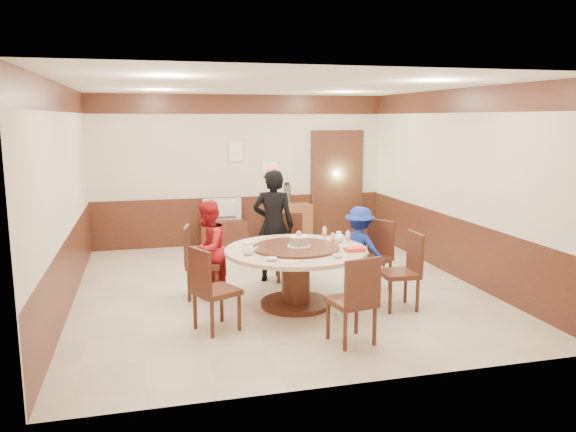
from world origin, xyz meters
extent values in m
plane|color=beige|center=(0.00, 0.00, 0.00)|extent=(6.00, 6.00, 0.00)
plane|color=white|center=(0.00, 0.00, 2.80)|extent=(6.00, 6.00, 0.00)
cube|color=beige|center=(0.00, 3.00, 1.40)|extent=(5.50, 0.04, 2.80)
cube|color=beige|center=(0.00, -3.00, 1.40)|extent=(5.50, 0.04, 2.80)
cube|color=beige|center=(-2.75, 0.00, 1.40)|extent=(0.04, 6.00, 2.80)
cube|color=beige|center=(2.75, 0.00, 1.40)|extent=(0.04, 6.00, 2.80)
cube|color=#421F14|center=(0.00, 0.00, 0.45)|extent=(5.50, 6.00, 0.90)
cube|color=#421F14|center=(0.00, 0.00, 2.62)|extent=(5.50, 6.00, 0.35)
cube|color=#421F14|center=(1.90, 2.95, 1.05)|extent=(1.05, 0.08, 2.18)
cube|color=#8CD8A1|center=(1.90, 2.97, 1.05)|extent=(0.88, 0.02, 2.05)
cylinder|color=#421F14|center=(0.05, -0.79, 0.03)|extent=(0.90, 0.90, 0.06)
cylinder|color=#421F14|center=(0.05, -0.79, 0.35)|extent=(0.36, 0.36, 0.65)
cylinder|color=beige|center=(0.05, -0.79, 0.72)|extent=(1.80, 1.80, 0.05)
cylinder|color=#421F14|center=(0.05, -0.79, 0.77)|extent=(1.10, 1.10, 0.03)
cube|color=#421F14|center=(1.25, -0.43, 0.45)|extent=(0.61, 0.61, 0.06)
cube|color=#421F14|center=(1.42, -0.31, 0.72)|extent=(0.28, 0.37, 0.50)
cube|color=#421F14|center=(1.25, -0.43, 0.21)|extent=(0.36, 0.36, 0.42)
cube|color=#421F14|center=(0.28, 0.39, 0.45)|extent=(0.51, 0.51, 0.06)
cube|color=#421F14|center=(0.31, 0.59, 0.72)|extent=(0.42, 0.11, 0.50)
cube|color=#421F14|center=(0.28, 0.39, 0.21)|extent=(0.36, 0.36, 0.42)
cube|color=#421F14|center=(-1.05, -0.14, 0.45)|extent=(0.51, 0.51, 0.06)
cube|color=#421F14|center=(-1.26, -0.11, 0.72)|extent=(0.11, 0.42, 0.50)
cube|color=#421F14|center=(-1.05, -0.14, 0.21)|extent=(0.36, 0.36, 0.42)
cube|color=#421F14|center=(-1.03, -1.36, 0.45)|extent=(0.59, 0.59, 0.06)
cube|color=#421F14|center=(-1.22, -1.46, 0.72)|extent=(0.22, 0.40, 0.50)
cube|color=#421F14|center=(-1.03, -1.36, 0.21)|extent=(0.36, 0.36, 0.42)
cube|color=#421F14|center=(0.31, -2.08, 0.45)|extent=(0.51, 0.51, 0.06)
cube|color=#421F14|center=(0.35, -2.29, 0.72)|extent=(0.42, 0.12, 0.50)
cube|color=#421F14|center=(0.31, -2.08, 0.21)|extent=(0.36, 0.36, 0.42)
cube|color=#421F14|center=(1.27, -1.21, 0.45)|extent=(0.46, 0.46, 0.06)
cube|color=#421F14|center=(1.48, -1.22, 0.72)|extent=(0.05, 0.42, 0.50)
cube|color=#421F14|center=(1.27, -1.21, 0.21)|extent=(0.36, 0.36, 0.42)
imported|color=black|center=(0.03, 0.37, 0.83)|extent=(0.70, 0.58, 1.66)
imported|color=#AF171F|center=(-0.98, -0.12, 0.65)|extent=(0.75, 0.80, 1.31)
imported|color=navy|center=(1.09, -0.33, 0.59)|extent=(0.83, 0.85, 1.17)
cylinder|color=white|center=(0.09, -0.80, 0.79)|extent=(0.30, 0.30, 0.01)
cylinder|color=gray|center=(0.09, -0.80, 0.85)|extent=(0.24, 0.24, 0.11)
cylinder|color=white|center=(0.09, -0.80, 0.91)|extent=(0.24, 0.24, 0.01)
sphere|color=pink|center=(0.09, -0.80, 0.95)|extent=(0.07, 0.07, 0.07)
ellipsoid|color=white|center=(-0.59, -0.96, 0.81)|extent=(0.17, 0.15, 0.13)
ellipsoid|color=white|center=(0.70, -0.58, 0.81)|extent=(0.17, 0.15, 0.13)
imported|color=white|center=(-0.50, -0.41, 0.77)|extent=(0.15, 0.15, 0.04)
imported|color=white|center=(0.41, -1.35, 0.77)|extent=(0.12, 0.12, 0.04)
imported|color=white|center=(-0.38, -1.29, 0.77)|extent=(0.13, 0.13, 0.03)
imported|color=white|center=(0.68, -0.97, 0.77)|extent=(0.13, 0.13, 0.04)
cylinder|color=white|center=(-0.20, -1.44, 0.76)|extent=(0.18, 0.18, 0.01)
cylinder|color=white|center=(0.50, -0.29, 0.76)|extent=(0.18, 0.18, 0.01)
cube|color=white|center=(0.69, -1.17, 0.76)|extent=(0.30, 0.20, 0.02)
cube|color=red|center=(0.69, -1.17, 0.79)|extent=(0.24, 0.15, 0.04)
cylinder|color=silver|center=(0.54, -0.80, 0.83)|extent=(0.06, 0.06, 0.16)
cylinder|color=silver|center=(0.78, -0.71, 0.83)|extent=(0.06, 0.06, 0.16)
cylinder|color=silver|center=(0.57, -0.36, 0.83)|extent=(0.06, 0.06, 0.16)
cube|color=#421F14|center=(-0.39, 2.75, 0.25)|extent=(0.85, 0.45, 0.50)
imported|color=#949496|center=(-0.39, 2.75, 0.70)|extent=(0.71, 0.10, 0.41)
cube|color=brown|center=(0.90, 2.78, 0.38)|extent=(0.80, 0.40, 0.75)
cylinder|color=silver|center=(0.84, 2.78, 0.94)|extent=(0.15, 0.15, 0.38)
cube|color=white|center=(-0.10, 2.96, 1.75)|extent=(0.25, 0.00, 0.35)
cube|color=white|center=(0.55, 2.96, 1.45)|extent=(0.30, 0.00, 0.22)
camera|label=1|loc=(-1.76, -7.45, 2.38)|focal=35.00mm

